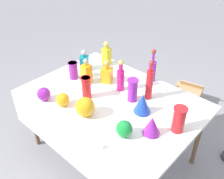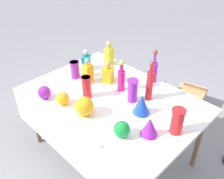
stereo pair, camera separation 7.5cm
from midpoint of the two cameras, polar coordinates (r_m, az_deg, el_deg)
The scene contains 22 objects.
ground_plane at distance 2.89m, azimuth -0.77°, elevation -14.18°, with size 40.00×40.00×0.00m, color gray.
display_table at distance 2.38m, azimuth -1.61°, elevation -3.59°, with size 1.65×1.17×0.76m.
tall_bottle_0 at distance 2.59m, azimuth 8.31°, elevation 4.56°, with size 0.08×0.08×0.36m.
tall_bottle_1 at distance 2.31m, azimuth 7.63°, elevation 1.47°, with size 0.07×0.07×0.39m.
tall_bottle_2 at distance 2.42m, azimuth 1.08°, elevation 2.65°, with size 0.07×0.07×0.33m.
square_decanter_0 at distance 2.56m, azimuth -6.72°, elevation 3.76°, with size 0.09×0.09×0.27m.
square_decanter_1 at distance 2.57m, azimuth -2.05°, elevation 3.65°, with size 0.14×0.14×0.25m.
square_decanter_2 at distance 2.88m, azimuth -2.01°, elevation 8.04°, with size 0.09×0.09×0.28m.
square_decanter_3 at distance 2.80m, azimuth -7.10°, elevation 6.34°, with size 0.14×0.14×0.24m.
slender_vase_0 at distance 2.33m, azimuth -6.81°, elevation 0.58°, with size 0.10×0.10×0.22m.
slender_vase_1 at distance 2.02m, azimuth 14.02°, elevation -6.53°, with size 0.11×0.11×0.23m.
slender_vase_2 at distance 2.28m, azimuth 3.79°, elevation -0.04°, with size 0.10×0.10×0.22m.
slender_vase_3 at distance 2.66m, azimuth -9.66°, elevation 4.43°, with size 0.11×0.11×0.19m.
fluted_vase_0 at distance 2.16m, azimuth 5.98°, elevation -3.17°, with size 0.15×0.15×0.18m.
fluted_vase_1 at distance 1.97m, azimuth 7.99°, elevation -8.12°, with size 0.14×0.14×0.17m.
round_bowl_0 at distance 2.40m, azimuth -16.19°, elevation -1.01°, with size 0.12×0.12×0.13m.
round_bowl_1 at distance 2.29m, azimuth -12.15°, elevation -2.29°, with size 0.12×0.12×0.13m.
round_bowl_2 at distance 1.95m, azimuth 1.68°, elevation -8.99°, with size 0.13×0.13×0.14m.
round_bowl_3 at distance 2.13m, azimuth -7.15°, elevation -4.00°, with size 0.17×0.17×0.18m.
price_tag_left at distance 1.90m, azimuth -3.70°, elevation -12.81°, with size 0.05×0.01×0.03m, color white.
cardboard_box_behind_left at distance 3.33m, azimuth 11.76°, elevation -3.46°, with size 0.52×0.44×0.40m.
cardboard_box_behind_right at distance 3.56m, azimuth 15.85°, elevation -1.99°, with size 0.44×0.48×0.34m.
Camera 1 is at (1.29, -1.40, 2.17)m, focal length 40.00 mm.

